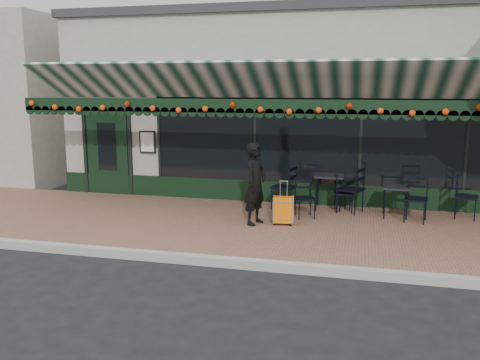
% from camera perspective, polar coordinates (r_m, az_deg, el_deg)
% --- Properties ---
extents(ground, '(80.00, 80.00, 0.00)m').
position_cam_1_polar(ground, '(8.25, 2.80, -9.84)').
color(ground, black).
rests_on(ground, ground).
extents(sidewalk, '(18.00, 4.00, 0.15)m').
position_cam_1_polar(sidewalk, '(10.10, 4.94, -5.54)').
color(sidewalk, brown).
rests_on(sidewalk, ground).
extents(curb, '(18.00, 0.16, 0.15)m').
position_cam_1_polar(curb, '(8.15, 2.70, -9.54)').
color(curb, '#9E9E99').
rests_on(curb, ground).
extents(restaurant_building, '(12.00, 9.60, 4.50)m').
position_cam_1_polar(restaurant_building, '(15.51, 8.37, 8.29)').
color(restaurant_building, gray).
rests_on(restaurant_building, ground).
extents(woman, '(0.55, 0.68, 1.62)m').
position_cam_1_polar(woman, '(9.99, 1.75, -0.45)').
color(woman, black).
rests_on(woman, sidewalk).
extents(suitcase, '(0.41, 0.26, 0.88)m').
position_cam_1_polar(suitcase, '(10.07, 4.89, -3.40)').
color(suitcase, orange).
rests_on(suitcase, sidewalk).
extents(cafe_table_a, '(0.53, 0.53, 0.65)m').
position_cam_1_polar(cafe_table_a, '(11.05, 17.09, -1.04)').
color(cafe_table_a, black).
rests_on(cafe_table_a, sidewalk).
extents(cafe_table_b, '(0.63, 0.63, 0.77)m').
position_cam_1_polar(cafe_table_b, '(11.41, 9.99, 0.19)').
color(cafe_table_b, black).
rests_on(cafe_table_b, sidewalk).
extents(chair_a_left, '(0.66, 0.66, 1.00)m').
position_cam_1_polar(chair_a_left, '(11.22, 12.30, -1.07)').
color(chair_a_left, black).
rests_on(chair_a_left, sidewalk).
extents(chair_a_right, '(0.54, 0.54, 0.90)m').
position_cam_1_polar(chair_a_right, '(11.47, 24.07, -1.77)').
color(chair_a_right, black).
rests_on(chair_a_right, sidewalk).
extents(chair_a_front, '(0.53, 0.53, 0.91)m').
position_cam_1_polar(chair_a_front, '(10.83, 19.15, -2.10)').
color(chair_a_front, black).
rests_on(chair_a_front, sidewalk).
extents(chair_b_left, '(0.59, 0.59, 0.97)m').
position_cam_1_polar(chair_b_left, '(11.31, 4.92, -0.85)').
color(chair_b_left, black).
rests_on(chair_b_left, sidewalk).
extents(chair_b_right, '(0.46, 0.46, 0.80)m').
position_cam_1_polar(chair_b_right, '(11.29, 11.56, -1.50)').
color(chair_b_right, black).
rests_on(chair_b_right, sidewalk).
extents(chair_b_front, '(0.52, 0.52, 0.80)m').
position_cam_1_polar(chair_b_front, '(10.65, 7.32, -2.10)').
color(chair_b_front, black).
rests_on(chair_b_front, sidewalk).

